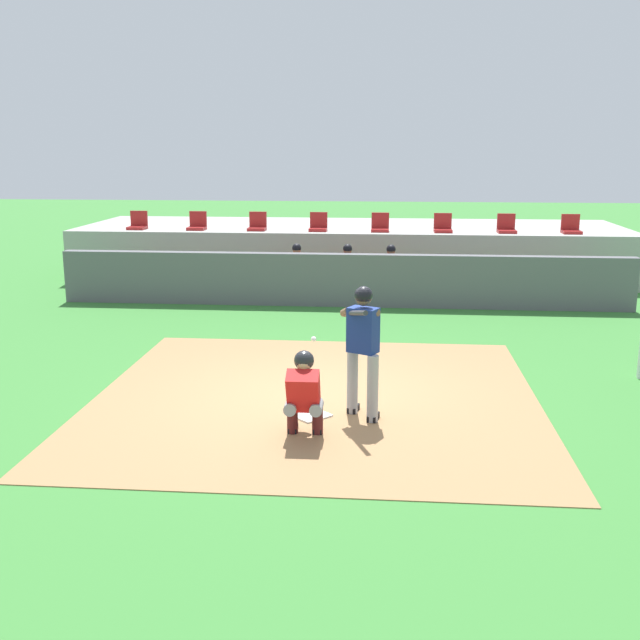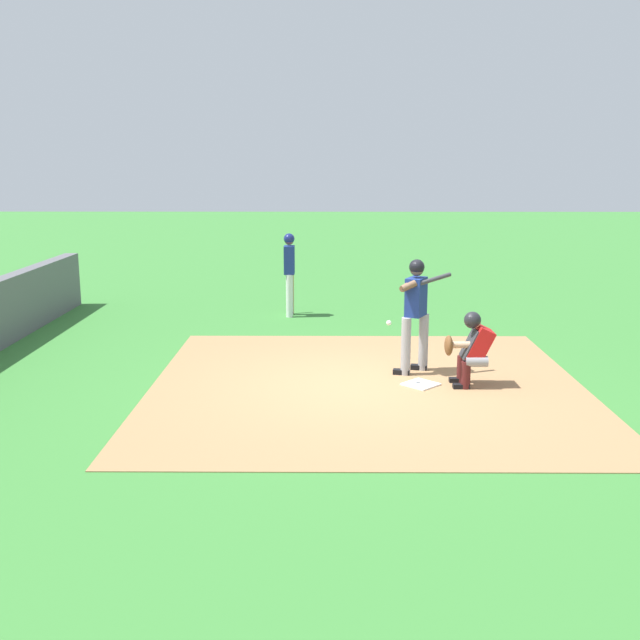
{
  "view_description": "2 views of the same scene",
  "coord_description": "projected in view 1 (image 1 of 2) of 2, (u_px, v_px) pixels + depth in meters",
  "views": [
    {
      "loc": [
        0.98,
        -10.39,
        3.58
      ],
      "look_at": [
        0.0,
        0.7,
        1.0
      ],
      "focal_mm": 42.24,
      "sensor_mm": 36.0,
      "label": 1
    },
    {
      "loc": [
        -10.69,
        0.62,
        3.26
      ],
      "look_at": [
        0.0,
        0.7,
        1.0
      ],
      "focal_mm": 41.99,
      "sensor_mm": 36.0,
      "label": 2
    }
  ],
  "objects": [
    {
      "name": "dugout_player_2",
      "position": [
        391.0,
        271.0,
        17.85
      ],
      "size": [
        0.49,
        0.7,
        1.3
      ],
      "color": "#939399",
      "rests_on": "ground"
    },
    {
      "name": "ground_plane",
      "position": [
        316.0,
        397.0,
        10.97
      ],
      "size": [
        80.0,
        80.0,
        0.0
      ],
      "primitive_type": "plane",
      "color": "#387A33"
    },
    {
      "name": "dugout_bench",
      "position": [
        345.0,
        288.0,
        18.2
      ],
      "size": [
        11.8,
        0.44,
        0.45
      ],
      "primitive_type": "cube",
      "color": "olive",
      "rests_on": "ground"
    },
    {
      "name": "dugout_player_1",
      "position": [
        347.0,
        271.0,
        17.94
      ],
      "size": [
        0.49,
        0.7,
        1.3
      ],
      "color": "#939399",
      "rests_on": "ground"
    },
    {
      "name": "stadium_seat_1",
      "position": [
        197.0,
        225.0,
        20.08
      ],
      "size": [
        0.46,
        0.46,
        0.48
      ],
      "color": "#A51E1E",
      "rests_on": "stands_platform"
    },
    {
      "name": "stadium_seat_5",
      "position": [
        443.0,
        227.0,
        19.52
      ],
      "size": [
        0.46,
        0.46,
        0.48
      ],
      "color": "#A51E1E",
      "rests_on": "stands_platform"
    },
    {
      "name": "dirt_infield",
      "position": [
        316.0,
        397.0,
        10.97
      ],
      "size": [
        6.4,
        6.4,
        0.01
      ],
      "primitive_type": "cube",
      "color": "#9E754C",
      "rests_on": "ground"
    },
    {
      "name": "stadium_seat_3",
      "position": [
        318.0,
        226.0,
        19.8
      ],
      "size": [
        0.46,
        0.46,
        0.48
      ],
      "color": "#A51E1E",
      "rests_on": "stands_platform"
    },
    {
      "name": "home_plate",
      "position": [
        310.0,
        415.0,
        10.19
      ],
      "size": [
        0.62,
        0.62,
        0.02
      ],
      "primitive_type": "cube",
      "rotation": [
        0.0,
        0.0,
        0.79
      ],
      "color": "white",
      "rests_on": "dirt_infield"
    },
    {
      "name": "stands_platform",
      "position": [
        352.0,
        250.0,
        21.39
      ],
      "size": [
        15.0,
        4.4,
        1.4
      ],
      "primitive_type": "cube",
      "color": "#9E9E99",
      "rests_on": "ground"
    },
    {
      "name": "stadium_seat_0",
      "position": [
        138.0,
        224.0,
        20.22
      ],
      "size": [
        0.46,
        0.46,
        0.48
      ],
      "color": "#A51E1E",
      "rests_on": "stands_platform"
    },
    {
      "name": "dugout_player_0",
      "position": [
        296.0,
        270.0,
        18.05
      ],
      "size": [
        0.49,
        0.7,
        1.3
      ],
      "color": "#939399",
      "rests_on": "ground"
    },
    {
      "name": "batter_at_plate",
      "position": [
        362.0,
        343.0,
        9.92
      ],
      "size": [
        0.57,
        0.89,
        1.8
      ],
      "color": "#99999E",
      "rests_on": "ground"
    },
    {
      "name": "stadium_seat_4",
      "position": [
        380.0,
        226.0,
        19.66
      ],
      "size": [
        0.46,
        0.46,
        0.48
      ],
      "color": "#A51E1E",
      "rests_on": "stands_platform"
    },
    {
      "name": "stadium_seat_7",
      "position": [
        571.0,
        228.0,
        19.24
      ],
      "size": [
        0.46,
        0.46,
        0.48
      ],
      "color": "#A51E1E",
      "rests_on": "stands_platform"
    },
    {
      "name": "stadium_seat_6",
      "position": [
        506.0,
        227.0,
        19.38
      ],
      "size": [
        0.46,
        0.46,
        0.48
      ],
      "color": "#A51E1E",
      "rests_on": "stands_platform"
    },
    {
      "name": "dugout_wall",
      "position": [
        342.0,
        280.0,
        17.14
      ],
      "size": [
        13.0,
        0.3,
        1.2
      ],
      "primitive_type": "cube",
      "color": "#59595E",
      "rests_on": "ground"
    },
    {
      "name": "stadium_seat_2",
      "position": [
        257.0,
        225.0,
        19.94
      ],
      "size": [
        0.46,
        0.46,
        0.48
      ],
      "color": "#A51E1E",
      "rests_on": "stands_platform"
    },
    {
      "name": "catcher_crouched",
      "position": [
        304.0,
        391.0,
        9.36
      ],
      "size": [
        0.48,
        1.58,
        1.13
      ],
      "color": "gray",
      "rests_on": "ground"
    }
  ]
}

